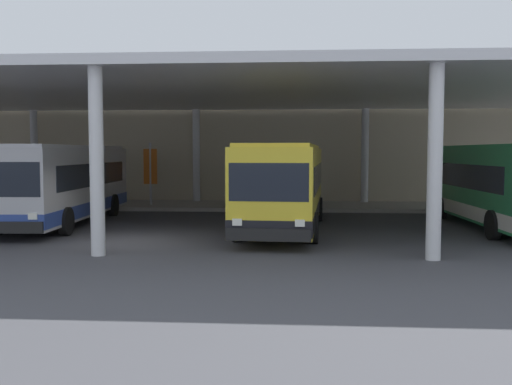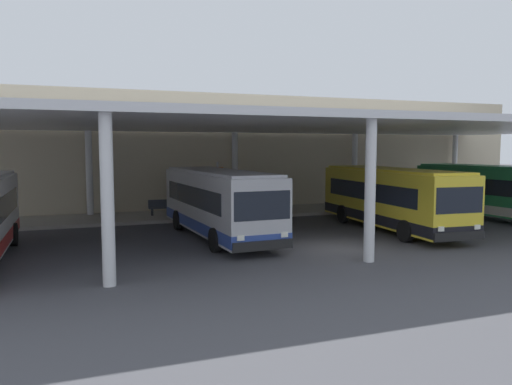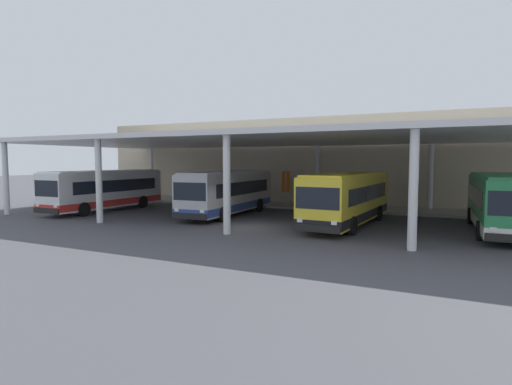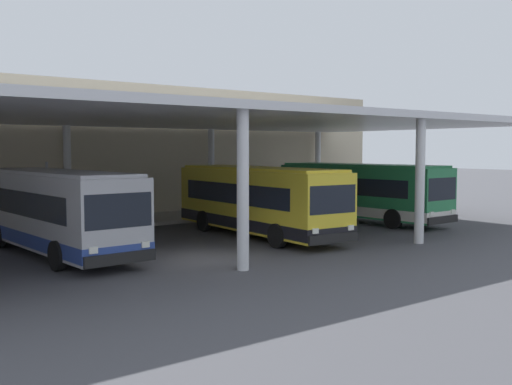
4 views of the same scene
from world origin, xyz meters
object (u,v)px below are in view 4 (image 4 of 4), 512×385
object	(u,v)px
bus_middle_bay	(258,200)
banner_sign	(47,191)
bus_second_bay	(55,210)
bus_far_bay	(360,191)

from	to	relation	value
bus_middle_bay	banner_sign	distance (m)	10.38
bus_second_bay	banner_sign	size ratio (longest dim) A/B	3.32
bus_middle_bay	bus_far_bay	world-z (taller)	same
bus_second_bay	bus_middle_bay	distance (m)	8.98
bus_second_bay	bus_far_bay	distance (m)	16.99
bus_middle_bay	bus_far_bay	size ratio (longest dim) A/B	1.01
bus_middle_bay	bus_far_bay	distance (m)	8.15
bus_far_bay	bus_middle_bay	bearing A→B (deg)	-172.05
bus_second_bay	bus_far_bay	xyz separation A→B (m)	(16.99, 0.08, 0.00)
bus_second_bay	banner_sign	world-z (taller)	banner_sign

